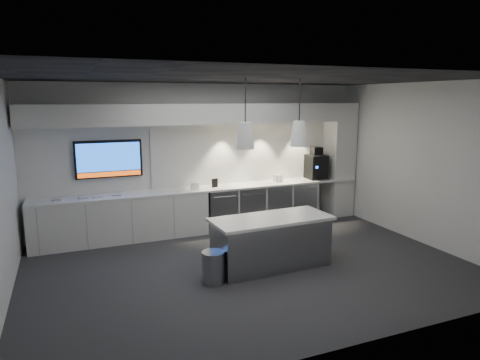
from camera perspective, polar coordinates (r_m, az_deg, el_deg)
name	(u,v)px	position (r m, az deg, el deg)	size (l,w,h in m)	color
floor	(251,267)	(7.10, 1.41, -11.51)	(7.00, 7.00, 0.00)	#2E2E30
ceiling	(251,78)	(6.58, 1.54, 13.44)	(7.00, 7.00, 0.00)	black
wall_back	(203,157)	(9.00, -4.97, 3.12)	(7.00, 7.00, 0.00)	silver
wall_front	(349,217)	(4.56, 14.28, -4.76)	(7.00, 7.00, 0.00)	silver
wall_right	(422,164)	(8.69, 23.12, 2.02)	(7.00, 7.00, 0.00)	silver
back_counter	(208,189)	(8.80, -4.27, -1.14)	(6.80, 0.65, 0.04)	white
left_base_cabinets	(122,219)	(8.54, -15.49, -4.98)	(3.30, 0.63, 0.86)	silver
fridge_unit_a	(220,209)	(8.98, -2.71, -3.86)	(0.60, 0.61, 0.85)	gray
fridge_unit_b	(247,206)	(9.20, 0.99, -3.48)	(0.60, 0.61, 0.85)	gray
fridge_unit_c	(274,203)	(9.46, 4.50, -3.12)	(0.60, 0.61, 0.85)	gray
fridge_unit_d	(299,201)	(9.76, 7.81, -2.76)	(0.60, 0.61, 0.85)	gray
backsplash	(255,152)	(9.40, 2.07, 3.79)	(4.60, 0.03, 1.30)	silver
soffit	(207,114)	(8.64, -4.47, 8.81)	(6.90, 0.60, 0.40)	silver
column	(339,160)	(10.18, 13.04, 2.65)	(0.55, 0.55, 2.60)	silver
wall_tv	(109,159)	(8.57, -17.09, 2.70)	(1.25, 0.07, 0.72)	black
island	(271,242)	(7.02, 4.18, -8.21)	(1.98, 0.92, 0.82)	gray
bin	(213,267)	(6.47, -3.57, -11.54)	(0.34, 0.34, 0.48)	gray
coffee_machine	(316,166)	(9.86, 10.11, 1.89)	(0.42, 0.59, 0.72)	black
sign_black	(215,183)	(8.80, -3.38, -0.40)	(0.14, 0.02, 0.18)	black
sign_white	(195,186)	(8.58, -6.02, -0.86)	(0.18, 0.02, 0.14)	white
cup_cluster	(278,178)	(9.38, 5.08, 0.22)	(0.19, 0.19, 0.16)	silver
tray_a	(57,199)	(8.37, -23.19, -2.38)	(0.16, 0.16, 0.03)	#B6B6B6
tray_b	(83,197)	(8.35, -20.19, -2.20)	(0.16, 0.16, 0.03)	#B6B6B6
tray_c	(97,197)	(8.34, -18.51, -2.11)	(0.16, 0.16, 0.03)	#B6B6B6
tray_d	(117,195)	(8.40, -16.11, -1.89)	(0.16, 0.16, 0.03)	#B6B6B6
pendant_left	(245,135)	(6.46, 0.71, 5.98)	(0.28, 0.28, 1.10)	silver
pendant_right	(299,133)	(6.87, 7.85, 6.17)	(0.28, 0.28, 1.10)	silver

